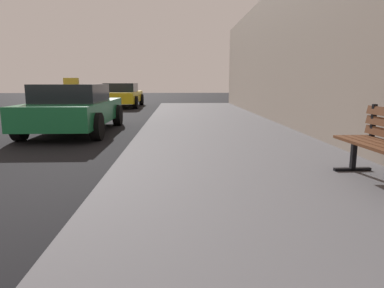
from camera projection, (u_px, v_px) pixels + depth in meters
The scene contains 3 objects.
sidewalk at pixel (276, 199), 3.67m from camera, with size 4.00×32.00×0.15m, color #5B5B60.
car_green at pixel (75, 108), 9.00m from camera, with size 1.97×4.28×1.43m.
car_yellow at pixel (122, 95), 18.40m from camera, with size 1.98×4.49×1.27m.
Camera 1 is at (2.95, -3.46, 1.32)m, focal length 31.81 mm.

